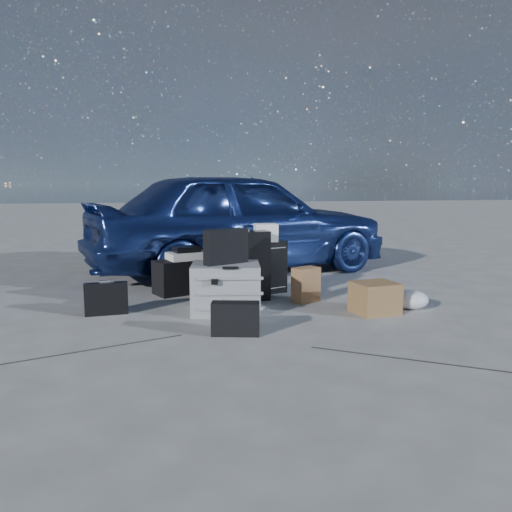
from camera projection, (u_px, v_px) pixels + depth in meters
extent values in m
plane|color=#ABABA6|center=(257.00, 322.00, 4.31)|extent=(60.00, 60.00, 0.00)
imported|color=#2C4592|center=(240.00, 221.00, 6.73)|extent=(4.34, 2.60, 1.38)
cube|color=gray|center=(226.00, 288.00, 4.66)|extent=(0.71, 0.61, 0.45)
cube|color=black|center=(226.00, 247.00, 4.60)|extent=(0.44, 0.27, 0.32)
cube|color=black|center=(106.00, 299.00, 4.55)|extent=(0.39, 0.11, 0.30)
cube|color=black|center=(242.00, 266.00, 5.09)|extent=(0.56, 0.24, 0.71)
cube|color=black|center=(265.00, 268.00, 5.43)|extent=(0.51, 0.32, 0.57)
cube|color=white|center=(266.00, 233.00, 5.37)|extent=(0.25, 0.21, 0.19)
cube|color=black|center=(188.00, 276.00, 5.51)|extent=(0.80, 0.57, 0.37)
cube|color=white|center=(188.00, 256.00, 5.49)|extent=(0.51, 0.44, 0.08)
cube|color=black|center=(186.00, 249.00, 5.49)|extent=(0.32, 0.26, 0.06)
cube|color=#A67748|center=(306.00, 285.00, 5.05)|extent=(0.31, 0.26, 0.35)
cube|color=brown|center=(375.00, 298.00, 4.62)|extent=(0.43, 0.39, 0.29)
ellipsoid|color=silver|center=(411.00, 299.00, 4.78)|extent=(0.42, 0.39, 0.18)
cube|color=black|center=(235.00, 319.00, 3.94)|extent=(0.40, 0.23, 0.26)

